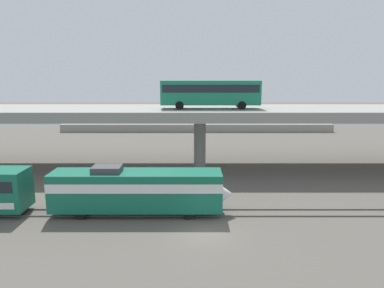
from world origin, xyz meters
name	(u,v)px	position (x,y,z in m)	size (l,w,h in m)	color
ground_plane	(206,233)	(0.00, 0.00, 0.00)	(260.00, 260.00, 0.00)	#565149
rail_strip_near	(205,216)	(0.00, 3.25, 0.06)	(110.00, 0.12, 0.12)	#59544C
rail_strip_far	(204,209)	(0.00, 4.75, 0.06)	(110.00, 0.12, 0.12)	#59544C
train_locomotive	(146,189)	(-4.96, 4.00, 2.19)	(15.32, 3.04, 4.18)	#14664C
highway_overpass	(201,114)	(0.00, 20.00, 6.86)	(96.00, 11.53, 7.59)	gray
transit_bus_on_overpass	(211,92)	(1.22, 18.99, 9.65)	(12.00, 2.68, 3.40)	#197A56
pier_parking_lot	(197,124)	(0.00, 55.00, 0.81)	(56.47, 13.52, 1.61)	gray
parked_car_0	(287,118)	(19.73, 53.78, 2.38)	(4.39, 1.96, 1.50)	navy
parked_car_1	(256,117)	(13.37, 55.51, 2.38)	(4.61, 1.93, 1.50)	navy
parked_car_2	(230,116)	(7.58, 56.64, 2.38)	(4.43, 1.91, 1.50)	#0C4C26
parked_car_3	(106,117)	(-20.50, 55.33, 2.38)	(4.51, 2.00, 1.50)	#0C4C26
parked_car_4	(213,119)	(3.47, 52.02, 2.38)	(4.42, 1.86, 1.50)	navy
parked_car_5	(132,118)	(-14.37, 53.56, 2.38)	(4.05, 1.95, 1.50)	silver
parked_car_6	(100,118)	(-21.20, 52.42, 2.38)	(4.06, 1.84, 1.50)	#0C4C26
parked_car_7	(162,118)	(-7.72, 52.55, 2.38)	(4.11, 1.95, 1.50)	#9E998C
harbor_water	(196,116)	(0.00, 78.00, 0.00)	(140.00, 36.00, 0.01)	#2D5170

